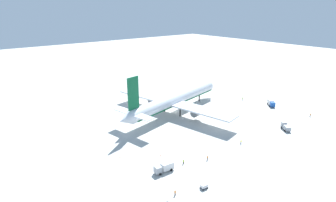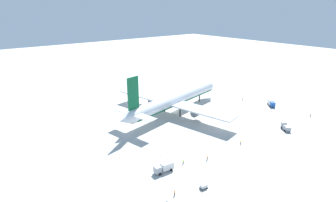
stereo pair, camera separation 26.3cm
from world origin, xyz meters
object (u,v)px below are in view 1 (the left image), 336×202
Objects in this scene: ground_worker_2 at (183,162)px; ground_worker_3 at (242,99)px; ground_worker_5 at (310,115)px; service_truck_0 at (286,127)px; traffic_cone_0 at (160,155)px; service_truck_2 at (164,167)px; ground_worker_4 at (207,158)px; ground_worker_1 at (241,142)px; traffic_cone_2 at (79,106)px; traffic_cone_4 at (176,84)px; traffic_cone_1 at (199,86)px; baggage_cart_0 at (204,186)px; traffic_cone_3 at (120,158)px; airliner at (174,100)px; ground_worker_0 at (175,193)px; service_truck_1 at (271,103)px.

ground_worker_3 is (71.89, 28.78, 0.06)m from ground_worker_2.
ground_worker_5 is at bearing -82.06° from ground_worker_3.
traffic_cone_0 is (-56.38, 16.83, -1.13)m from service_truck_0.
service_truck_2 is 4.05× the size of ground_worker_4.
ground_worker_2 is 0.93× the size of ground_worker_3.
ground_worker_3 reaches higher than ground_worker_1.
ground_worker_4 is (-45.02, 4.35, -0.54)m from service_truck_0.
service_truck_2 is 12.57× the size of traffic_cone_2.
traffic_cone_1 is at bearing -59.82° from traffic_cone_4.
service_truck_2 is at bearing 104.65° from baggage_cart_0.
traffic_cone_3 is (-92.20, 24.61, -0.59)m from ground_worker_5.
airliner is 44.98× the size of ground_worker_2.
ground_worker_4 is (16.20, -4.02, -0.75)m from service_truck_2.
ground_worker_3 reaches higher than traffic_cone_4.
ground_worker_0 is 3.14× the size of traffic_cone_3.
traffic_cone_4 is (77.07, 90.15, -0.60)m from ground_worker_0.
ground_worker_0 is at bearing -169.80° from ground_worker_1.
ground_worker_4 is at bearing -13.93° from service_truck_2.
service_truck_1 is at bearing 92.18° from ground_worker_5.
baggage_cart_0 is at bearing -121.89° from airliner.
airliner is 43.19× the size of ground_worker_1.
airliner is 132.76× the size of traffic_cone_3.
service_truck_2 is 18.03m from traffic_cone_3.
ground_worker_4 is at bearing -153.10° from ground_worker_3.
ground_worker_4 reaches higher than traffic_cone_3.
traffic_cone_4 is at bearing 53.75° from baggage_cart_0.
ground_worker_0 is at bearing -177.98° from ground_worker_5.
service_truck_1 is 20.84m from ground_worker_5.
airliner is 12.88× the size of service_truck_0.
traffic_cone_1 is 79.90m from traffic_cone_2.
ground_worker_3 is 77.57m from traffic_cone_0.
traffic_cone_1 is (19.25, 72.69, -1.13)m from service_truck_0.
traffic_cone_3 is (-43.46, -21.33, -6.64)m from airliner.
ground_worker_1 is 3.07× the size of traffic_cone_3.
service_truck_0 is (25.04, -46.14, -5.52)m from airliner.
ground_worker_0 reaches higher than traffic_cone_4.
ground_worker_0 is at bearing -160.95° from ground_worker_4.
airliner is 43.42m from traffic_cone_0.
traffic_cone_3 is (-87.11, -11.83, -0.61)m from ground_worker_3.
baggage_cart_0 is 5.33× the size of traffic_cone_1.
traffic_cone_1 is (72.52, 64.85, -0.55)m from ground_worker_2.
service_truck_1 is 11.86× the size of traffic_cone_3.
ground_worker_0 is 93.65m from ground_worker_3.
ground_worker_5 is at bearing -5.50° from service_truck_2.
ground_worker_3 reaches higher than ground_worker_4.
ground_worker_2 is at bearing -138.20° from traffic_cone_1.
service_truck_2 is at bearing 172.22° from service_truck_0.
ground_worker_1 is at bearing -161.10° from service_truck_1.
traffic_cone_3 is at bearing 177.62° from service_truck_1.
traffic_cone_2 is at bearing 100.24° from ground_worker_4.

